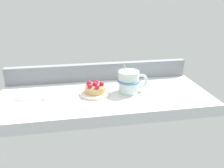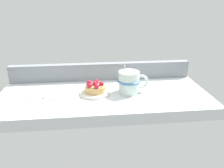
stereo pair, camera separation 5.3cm
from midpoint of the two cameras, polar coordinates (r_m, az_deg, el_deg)
name	(u,v)px [view 2 (the right image)]	position (r cm, az deg, el deg)	size (l,w,h in cm)	color
ground_plane	(104,98)	(88.97, -0.29, -3.70)	(81.51, 34.38, 4.33)	silver
window_rail_back	(101,72)	(101.12, -1.21, 3.18)	(79.88, 3.17, 7.67)	gray
dessert_plate	(95,93)	(87.20, -2.56, -2.36)	(11.79, 11.79, 1.05)	silver
raspberry_tart	(95,88)	(86.28, -2.61, -0.98)	(8.02, 8.02, 4.30)	tan
coffee_mug	(129,82)	(88.05, 6.17, 0.55)	(12.45, 9.17, 11.34)	silver
dessert_fork	(37,98)	(87.46, -16.83, -3.40)	(16.17, 4.87, 0.60)	silver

